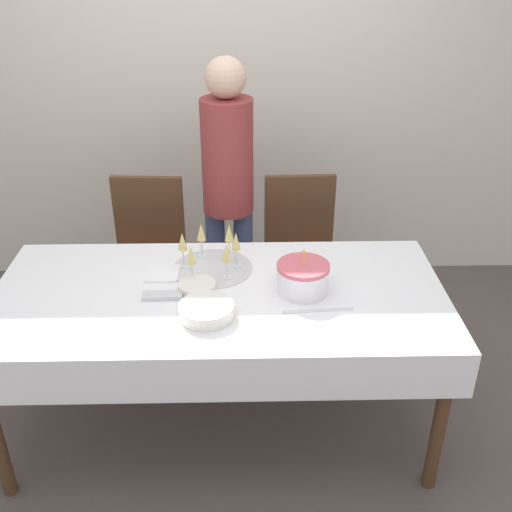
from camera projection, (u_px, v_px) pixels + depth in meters
The scene contains 13 objects.
ground_plane at pixel (223, 423), 2.99m from camera, with size 12.00×12.00×0.00m, color #564C47.
wall_back at pixel (224, 79), 3.73m from camera, with size 8.00×0.05×2.70m.
dining_table at pixel (219, 311), 2.67m from camera, with size 1.99×0.94×0.77m.
dining_chair_far_left at pixel (148, 255), 3.41m from camera, with size 0.45×0.45×0.97m.
dining_chair_far_right at pixel (301, 254), 3.43m from camera, with size 0.44×0.44×0.97m.
birthday_cake at pixel (303, 277), 2.60m from camera, with size 0.23×0.23×0.21m.
champagne_tray at pixel (212, 254), 2.76m from camera, with size 0.37×0.37×0.18m.
plate_stack_main at pixel (206, 310), 2.44m from camera, with size 0.23×0.23×0.06m.
plate_stack_dessert at pixel (197, 286), 2.62m from camera, with size 0.17×0.17×0.03m.
cake_knife at pixel (318, 310), 2.48m from camera, with size 0.30×0.04×0.00m.
fork_pile at pixel (162, 296), 2.57m from camera, with size 0.17×0.07×0.02m.
napkin_pile at pixel (162, 274), 2.74m from camera, with size 0.15×0.15×0.01m.
person_standing at pixel (228, 178), 3.27m from camera, with size 0.28×0.28×1.62m.
Camera 1 is at (0.11, -2.23, 2.16)m, focal length 42.00 mm.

